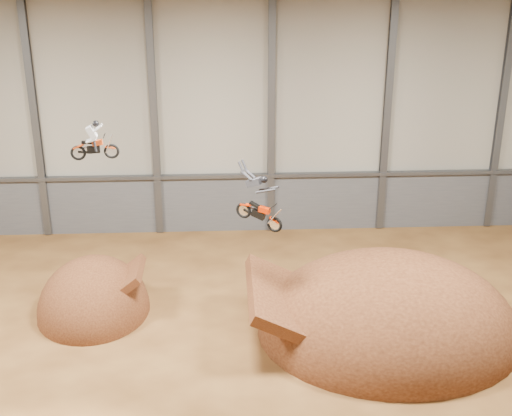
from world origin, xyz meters
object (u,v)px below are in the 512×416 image
(takeoff_ramp, at_px, (94,311))
(fmx_rider_a, at_px, (94,138))
(fmx_rider_b, at_px, (257,197))
(landing_ramp, at_px, (387,331))

(takeoff_ramp, bearing_deg, fmx_rider_a, -64.49)
(takeoff_ramp, xyz_separation_m, fmx_rider_b, (7.77, -2.24, 6.68))
(takeoff_ramp, xyz_separation_m, fmx_rider_a, (1.19, -2.49, 9.43))
(takeoff_ramp, height_order, landing_ramp, landing_ramp)
(landing_ramp, bearing_deg, fmx_rider_a, -179.62)
(takeoff_ramp, relative_size, landing_ramp, 0.51)
(takeoff_ramp, distance_m, fmx_rider_a, 9.82)
(fmx_rider_a, relative_size, fmx_rider_b, 0.66)
(takeoff_ramp, bearing_deg, fmx_rider_b, -16.04)
(landing_ramp, bearing_deg, takeoff_ramp, 170.10)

